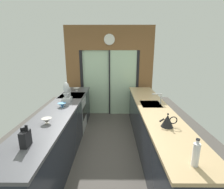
{
  "coord_description": "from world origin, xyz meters",
  "views": [
    {
      "loc": [
        0.11,
        -2.77,
        1.99
      ],
      "look_at": [
        0.09,
        0.74,
        1.07
      ],
      "focal_mm": 26.98,
      "sensor_mm": 36.0,
      "label": 1
    }
  ],
  "objects_px": {
    "oven_range": "(73,113)",
    "stand_mixer": "(67,94)",
    "mixing_bowl_near": "(47,121)",
    "soap_bottle": "(196,154)",
    "knife_block": "(25,138)",
    "mixing_bowl_mid": "(62,105)",
    "kettle": "(168,121)",
    "mixing_bowl_far": "(77,89)"
  },
  "relations": [
    {
      "from": "oven_range",
      "to": "stand_mixer",
      "type": "bearing_deg",
      "value": -87.93
    },
    {
      "from": "mixing_bowl_near",
      "to": "stand_mixer",
      "type": "distance_m",
      "value": 1.17
    },
    {
      "from": "mixing_bowl_near",
      "to": "soap_bottle",
      "type": "bearing_deg",
      "value": -28.08
    },
    {
      "from": "oven_range",
      "to": "knife_block",
      "type": "relative_size",
      "value": 3.5
    },
    {
      "from": "mixing_bowl_near",
      "to": "stand_mixer",
      "type": "height_order",
      "value": "stand_mixer"
    },
    {
      "from": "mixing_bowl_near",
      "to": "knife_block",
      "type": "xyz_separation_m",
      "value": [
        0.0,
        -0.62,
        0.05
      ]
    },
    {
      "from": "mixing_bowl_near",
      "to": "knife_block",
      "type": "distance_m",
      "value": 0.63
    },
    {
      "from": "mixing_bowl_mid",
      "to": "soap_bottle",
      "type": "distance_m",
      "value": 2.48
    },
    {
      "from": "mixing_bowl_mid",
      "to": "kettle",
      "type": "xyz_separation_m",
      "value": [
        1.78,
        -0.88,
        0.05
      ]
    },
    {
      "from": "oven_range",
      "to": "soap_bottle",
      "type": "height_order",
      "value": "soap_bottle"
    },
    {
      "from": "oven_range",
      "to": "mixing_bowl_near",
      "type": "bearing_deg",
      "value": -89.37
    },
    {
      "from": "soap_bottle",
      "to": "mixing_bowl_far",
      "type": "bearing_deg",
      "value": 119.92
    },
    {
      "from": "mixing_bowl_mid",
      "to": "stand_mixer",
      "type": "distance_m",
      "value": 0.4
    },
    {
      "from": "mixing_bowl_near",
      "to": "mixing_bowl_far",
      "type": "distance_m",
      "value": 2.14
    },
    {
      "from": "soap_bottle",
      "to": "knife_block",
      "type": "bearing_deg",
      "value": 169.64
    },
    {
      "from": "oven_range",
      "to": "stand_mixer",
      "type": "relative_size",
      "value": 2.19
    },
    {
      "from": "mixing_bowl_mid",
      "to": "kettle",
      "type": "height_order",
      "value": "kettle"
    },
    {
      "from": "knife_block",
      "to": "kettle",
      "type": "height_order",
      "value": "knife_block"
    },
    {
      "from": "mixing_bowl_near",
      "to": "mixing_bowl_far",
      "type": "xyz_separation_m",
      "value": [
        0.0,
        2.14,
        -0.0
      ]
    },
    {
      "from": "oven_range",
      "to": "stand_mixer",
      "type": "xyz_separation_m",
      "value": [
        0.02,
        -0.51,
        0.63
      ]
    },
    {
      "from": "knife_block",
      "to": "kettle",
      "type": "xyz_separation_m",
      "value": [
        1.78,
        0.52,
        -0.01
      ]
    },
    {
      "from": "oven_range",
      "to": "mixing_bowl_far",
      "type": "relative_size",
      "value": 5.53
    },
    {
      "from": "knife_block",
      "to": "soap_bottle",
      "type": "distance_m",
      "value": 1.81
    },
    {
      "from": "stand_mixer",
      "to": "oven_range",
      "type": "bearing_deg",
      "value": 92.07
    },
    {
      "from": "mixing_bowl_mid",
      "to": "stand_mixer",
      "type": "relative_size",
      "value": 0.39
    },
    {
      "from": "kettle",
      "to": "mixing_bowl_mid",
      "type": "bearing_deg",
      "value": 153.74
    },
    {
      "from": "kettle",
      "to": "knife_block",
      "type": "bearing_deg",
      "value": -163.6
    },
    {
      "from": "mixing_bowl_far",
      "to": "soap_bottle",
      "type": "xyz_separation_m",
      "value": [
        1.78,
        -3.09,
        0.08
      ]
    },
    {
      "from": "mixing_bowl_far",
      "to": "soap_bottle",
      "type": "height_order",
      "value": "soap_bottle"
    },
    {
      "from": "mixing_bowl_mid",
      "to": "mixing_bowl_far",
      "type": "bearing_deg",
      "value": 90.0
    },
    {
      "from": "knife_block",
      "to": "kettle",
      "type": "relative_size",
      "value": 1.0
    },
    {
      "from": "oven_range",
      "to": "mixing_bowl_far",
      "type": "distance_m",
      "value": 0.69
    },
    {
      "from": "knife_block",
      "to": "stand_mixer",
      "type": "bearing_deg",
      "value": 90.01
    },
    {
      "from": "mixing_bowl_mid",
      "to": "soap_bottle",
      "type": "xyz_separation_m",
      "value": [
        1.78,
        -1.73,
        0.08
      ]
    },
    {
      "from": "knife_block",
      "to": "stand_mixer",
      "type": "relative_size",
      "value": 0.63
    },
    {
      "from": "stand_mixer",
      "to": "soap_bottle",
      "type": "bearing_deg",
      "value": -49.89
    },
    {
      "from": "mixing_bowl_near",
      "to": "mixing_bowl_mid",
      "type": "height_order",
      "value": "mixing_bowl_near"
    },
    {
      "from": "oven_range",
      "to": "kettle",
      "type": "distance_m",
      "value": 2.59
    },
    {
      "from": "mixing_bowl_far",
      "to": "mixing_bowl_mid",
      "type": "bearing_deg",
      "value": -90.0
    },
    {
      "from": "mixing_bowl_mid",
      "to": "oven_range",
      "type": "bearing_deg",
      "value": 91.18
    },
    {
      "from": "stand_mixer",
      "to": "kettle",
      "type": "relative_size",
      "value": 1.6
    },
    {
      "from": "mixing_bowl_far",
      "to": "knife_block",
      "type": "xyz_separation_m",
      "value": [
        0.0,
        -2.77,
        0.05
      ]
    }
  ]
}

